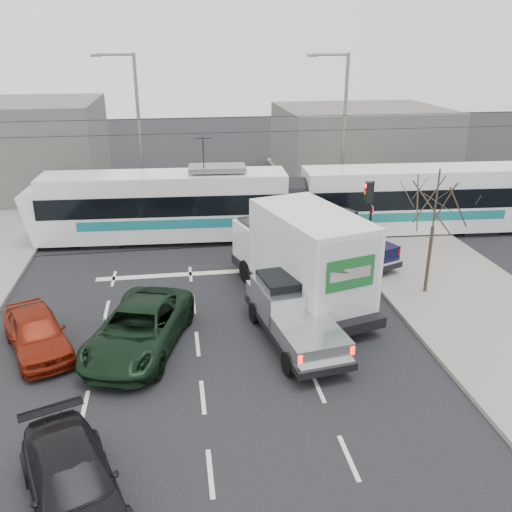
{
  "coord_description": "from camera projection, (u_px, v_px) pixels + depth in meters",
  "views": [
    {
      "loc": [
        -2.14,
        -16.07,
        9.5
      ],
      "look_at": [
        0.8,
        3.2,
        1.8
      ],
      "focal_mm": 38.0,
      "sensor_mm": 36.0,
      "label": 1
    }
  ],
  "objects": [
    {
      "name": "tram",
      "position": [
        294.0,
        202.0,
        27.95
      ],
      "size": [
        25.42,
        3.89,
        5.17
      ],
      "rotation": [
        0.0,
        0.0,
        -0.05
      ],
      "color": "white",
      "rests_on": "ground"
    },
    {
      "name": "sidewalk_right",
      "position": [
        490.0,
        319.0,
        19.8
      ],
      "size": [
        6.0,
        60.0,
        0.15
      ],
      "primitive_type": "cube",
      "color": "gray",
      "rests_on": "ground"
    },
    {
      "name": "box_truck",
      "position": [
        301.0,
        257.0,
        20.65
      ],
      "size": [
        4.6,
        8.08,
        3.83
      ],
      "rotation": [
        0.0,
        0.0,
        0.27
      ],
      "color": "black",
      "rests_on": "ground"
    },
    {
      "name": "ground",
      "position": [
        247.0,
        340.0,
        18.57
      ],
      "size": [
        120.0,
        120.0,
        0.0
      ],
      "primitive_type": "plane",
      "color": "black",
      "rests_on": "ground"
    },
    {
      "name": "rails",
      "position": [
        221.0,
        241.0,
        27.76
      ],
      "size": [
        60.0,
        1.6,
        0.03
      ],
      "primitive_type": "cube",
      "color": "#33302D",
      "rests_on": "ground"
    },
    {
      "name": "catenary",
      "position": [
        219.0,
        167.0,
        26.34
      ],
      "size": [
        60.0,
        0.2,
        7.0
      ],
      "color": "black",
      "rests_on": "ground"
    },
    {
      "name": "dark_car",
      "position": [
        73.0,
        483.0,
        11.68
      ],
      "size": [
        3.29,
        4.8,
        1.29
      ],
      "primitive_type": "imported",
      "rotation": [
        0.0,
        0.0,
        0.37
      ],
      "color": "black",
      "rests_on": "ground"
    },
    {
      "name": "building_right",
      "position": [
        360.0,
        141.0,
        41.4
      ],
      "size": [
        12.0,
        10.0,
        5.0
      ],
      "primitive_type": "cube",
      "color": "slate",
      "rests_on": "ground"
    },
    {
      "name": "traffic_signal",
      "position": [
        369.0,
        203.0,
        24.44
      ],
      "size": [
        0.44,
        0.44,
        3.6
      ],
      "color": "black",
      "rests_on": "ground"
    },
    {
      "name": "street_lamp_far",
      "position": [
        136.0,
        125.0,
        30.82
      ],
      "size": [
        2.38,
        0.25,
        9.0
      ],
      "color": "slate",
      "rests_on": "ground"
    },
    {
      "name": "green_car",
      "position": [
        139.0,
        328.0,
        17.76
      ],
      "size": [
        4.04,
        5.98,
        1.52
      ],
      "primitive_type": "imported",
      "rotation": [
        0.0,
        0.0,
        -0.3
      ],
      "color": "black",
      "rests_on": "ground"
    },
    {
      "name": "street_lamp_near",
      "position": [
        341.0,
        126.0,
        30.59
      ],
      "size": [
        2.38,
        0.25,
        9.0
      ],
      "color": "slate",
      "rests_on": "ground"
    },
    {
      "name": "red_car",
      "position": [
        36.0,
        332.0,
        17.65
      ],
      "size": [
        3.17,
        4.45,
        1.41
      ],
      "primitive_type": "imported",
      "rotation": [
        0.0,
        0.0,
        0.41
      ],
      "color": "maroon",
      "rests_on": "ground"
    },
    {
      "name": "silver_pickup",
      "position": [
        291.0,
        311.0,
        18.39
      ],
      "size": [
        2.7,
        5.75,
        2.01
      ],
      "rotation": [
        0.0,
        0.0,
        0.15
      ],
      "color": "black",
      "rests_on": "ground"
    },
    {
      "name": "bare_tree",
      "position": [
        436.0,
        204.0,
        20.54
      ],
      "size": [
        2.4,
        2.4,
        5.0
      ],
      "color": "#47382B",
      "rests_on": "ground"
    },
    {
      "name": "navy_pickup",
      "position": [
        342.0,
        237.0,
        25.08
      ],
      "size": [
        3.8,
        5.57,
        2.21
      ],
      "rotation": [
        0.0,
        0.0,
        0.4
      ],
      "color": "black",
      "rests_on": "ground"
    }
  ]
}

